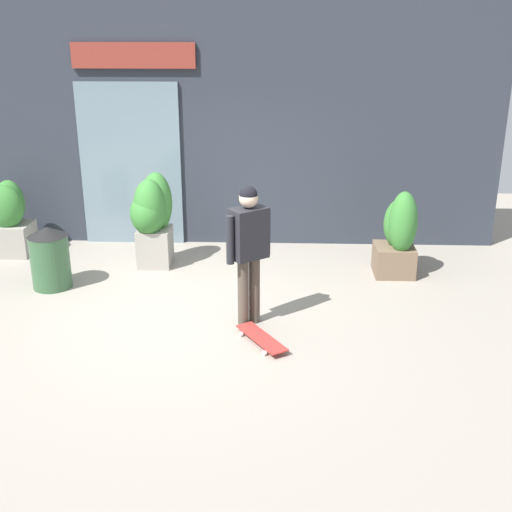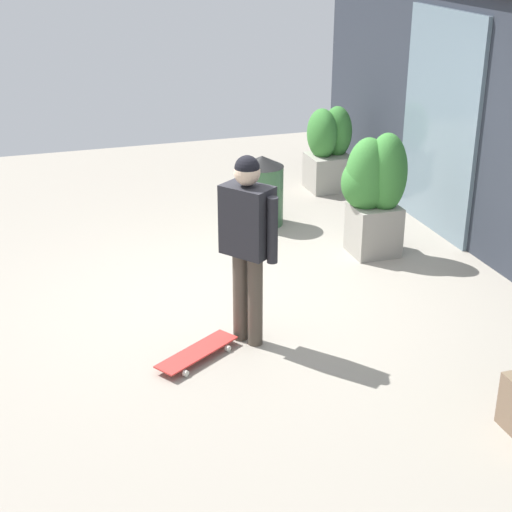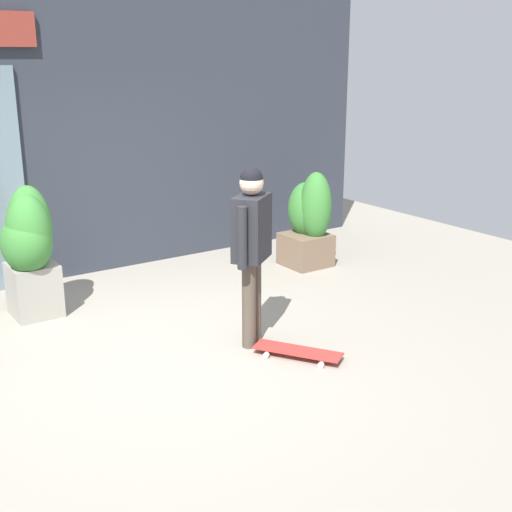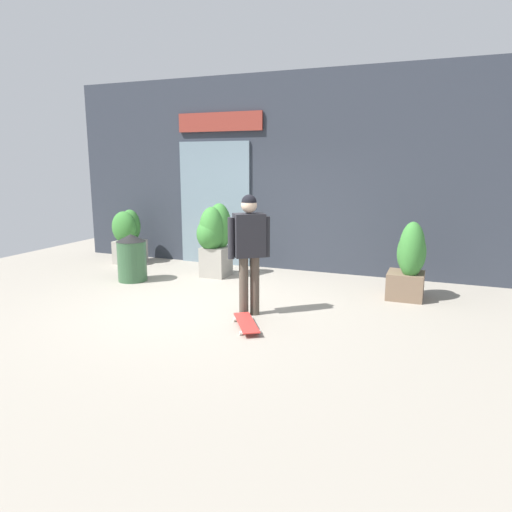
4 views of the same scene
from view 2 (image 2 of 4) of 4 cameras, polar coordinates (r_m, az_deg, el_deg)
ground_plane at (r=7.64m, az=-0.52°, el=-3.32°), size 12.00×12.00×0.00m
skateboarder at (r=6.51m, az=-0.63°, el=1.77°), size 0.49×0.46×1.69m
skateboard at (r=6.67m, az=-4.33°, el=-7.02°), size 0.62×0.80×0.08m
planter_box_left at (r=8.56m, az=8.57°, el=4.97°), size 0.58×0.69×1.37m
planter_box_mid at (r=10.76m, az=5.32°, el=7.97°), size 0.60×0.62×1.13m
trash_bin at (r=9.44m, az=0.43°, el=4.84°), size 0.53×0.53×0.86m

